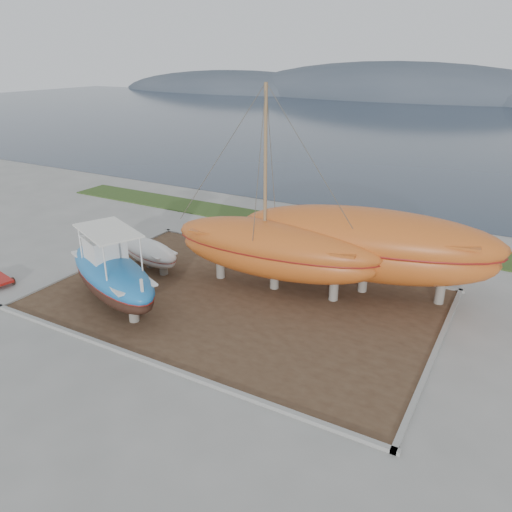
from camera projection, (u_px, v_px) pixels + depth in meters
The scene contains 10 objects.
ground at pixel (187, 339), 20.53m from camera, with size 140.00×140.00×0.00m, color gray.
dirt_patch at pixel (238, 299), 23.75m from camera, with size 18.00×12.00×0.06m, color #422D1E.
curb_frame at pixel (238, 299), 23.73m from camera, with size 18.60×12.60×0.15m, color gray, non-canonical shape.
grass_strip at pixel (328, 230), 33.01m from camera, with size 44.00×3.00×0.08m, color #284219.
sea at pixel (461, 129), 76.94m from camera, with size 260.00×100.00×0.04m, color #1C2939, non-canonical shape.
mountain_ridge at pixel (497, 101), 121.26m from camera, with size 200.00×36.00×20.00m, color #333D49, non-canonical shape.
blue_caique at pixel (111, 267), 22.73m from camera, with size 7.52×2.35×3.62m, color #1D6DB5, non-canonical shape.
white_dinghy at pixel (150, 255), 27.05m from camera, with size 4.56×1.71×1.37m, color silver, non-canonical shape.
orange_sailboat at pixel (276, 193), 23.02m from camera, with size 10.52×3.10×9.70m, color #B6531C, non-canonical shape.
orange_bare_hull at pixel (365, 253), 23.77m from camera, with size 12.37×3.71×4.06m, color #B6531C, non-canonical shape.
Camera 1 is at (11.18, -14.03, 10.93)m, focal length 35.00 mm.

